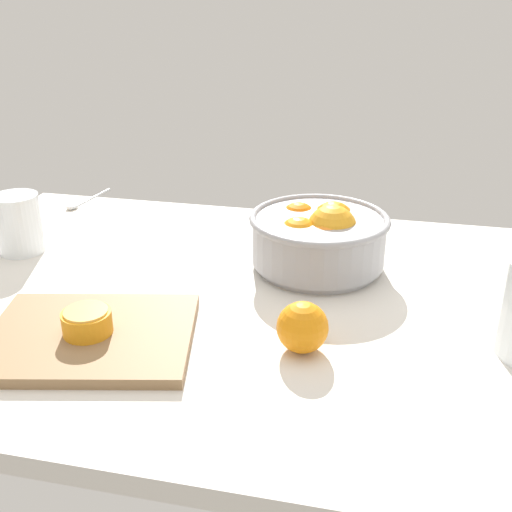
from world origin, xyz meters
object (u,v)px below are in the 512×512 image
orange_half_0 (87,322)px  cutting_board (90,336)px  loose_orange_1 (19,211)px  juice_glass (19,226)px  loose_orange_0 (302,327)px  spoon (82,202)px  fruit_bowl (319,237)px

orange_half_0 → cutting_board: bearing=69.8°
loose_orange_1 → cutting_board: bearing=-47.7°
juice_glass → loose_orange_0: size_ratio=1.54×
spoon → orange_half_0: bearing=-62.2°
fruit_bowl → cutting_board: size_ratio=0.85×
loose_orange_0 → juice_glass: bearing=158.7°
loose_orange_1 → spoon: bearing=71.9°
loose_orange_1 → spoon: loose_orange_1 is taller
cutting_board → loose_orange_0: loose_orange_0 is taller
fruit_bowl → orange_half_0: size_ratio=3.50×
loose_orange_0 → orange_half_0: bearing=-171.2°
juice_glass → spoon: size_ratio=0.68×
loose_orange_1 → orange_half_0: bearing=-47.9°
loose_orange_0 → spoon: (-57.22, 48.41, -3.11)cm
fruit_bowl → juice_glass: (-54.52, -4.97, -0.67)cm
fruit_bowl → orange_half_0: 42.06cm
cutting_board → orange_half_0: size_ratio=4.14×
orange_half_0 → loose_orange_1: bearing=132.1°
fruit_bowl → spoon: bearing=158.8°
fruit_bowl → spoon: (-56.06, 21.71, -5.19)cm
fruit_bowl → loose_orange_0: 26.80cm
fruit_bowl → loose_orange_1: size_ratio=3.30×
fruit_bowl → orange_half_0: (-28.10, -31.21, -2.32)cm
juice_glass → orange_half_0: juice_glass is taller
fruit_bowl → loose_orange_1: bearing=174.8°
juice_glass → orange_half_0: size_ratio=1.59×
juice_glass → loose_orange_1: 12.63cm
juice_glass → loose_orange_0: bearing=-21.3°
spoon → cutting_board: bearing=-62.0°
spoon → juice_glass: bearing=-86.7°
juice_glass → cutting_board: (26.50, -26.02, -4.16)cm
fruit_bowl → juice_glass: 54.75cm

